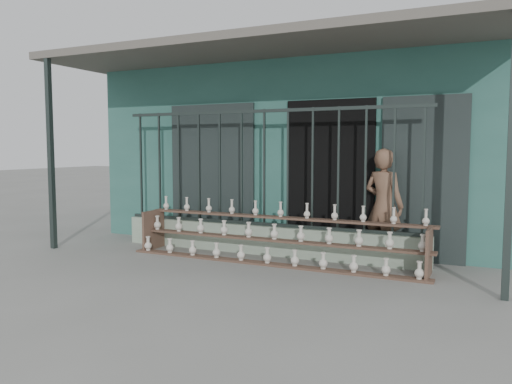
% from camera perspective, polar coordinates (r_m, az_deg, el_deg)
% --- Properties ---
extents(ground, '(60.00, 60.00, 0.00)m').
position_cam_1_polar(ground, '(6.73, -3.65, -9.20)').
color(ground, slate).
extents(workshop_building, '(7.40, 6.60, 3.21)m').
position_cam_1_polar(workshop_building, '(10.43, 7.57, 4.81)').
color(workshop_building, '#2D5F55').
rests_on(workshop_building, ground).
extents(parapet_wall, '(5.00, 0.20, 0.45)m').
position_cam_1_polar(parapet_wall, '(7.82, 0.93, -5.49)').
color(parapet_wall, '#92A68E').
rests_on(parapet_wall, ground).
extents(security_fence, '(5.00, 0.04, 1.80)m').
position_cam_1_polar(security_fence, '(7.70, 0.94, 2.77)').
color(security_fence, '#283330').
rests_on(security_fence, parapet_wall).
extents(shelf_rack, '(4.50, 0.68, 0.85)m').
position_cam_1_polar(shelf_rack, '(7.29, 2.04, -5.20)').
color(shelf_rack, brown).
rests_on(shelf_rack, ground).
extents(elderly_woman, '(0.70, 0.58, 1.65)m').
position_cam_1_polar(elderly_woman, '(7.45, 14.40, -1.51)').
color(elderly_woman, brown).
rests_on(elderly_woman, ground).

